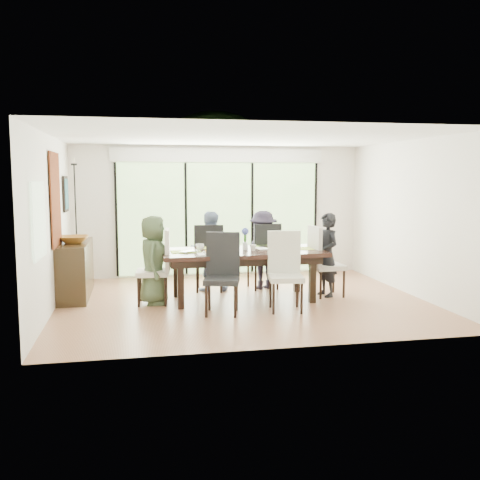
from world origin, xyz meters
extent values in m
cube|color=brown|center=(0.00, 0.00, -0.01)|extent=(6.00, 5.00, 0.01)
cube|color=white|center=(0.00, 0.00, 2.71)|extent=(6.00, 5.00, 0.01)
cube|color=silver|center=(0.00, 2.51, 1.35)|extent=(6.00, 0.02, 2.70)
cube|color=silver|center=(0.00, -2.51, 1.35)|extent=(6.00, 0.02, 2.70)
cube|color=beige|center=(-3.01, 0.00, 1.35)|extent=(0.02, 5.00, 2.70)
cube|color=white|center=(3.01, 0.00, 1.35)|extent=(0.02, 5.00, 2.70)
cube|color=#598C3F|center=(0.00, 2.47, 1.20)|extent=(4.20, 0.02, 2.30)
cube|color=white|center=(0.00, 2.46, 2.50)|extent=(4.40, 0.06, 0.28)
cube|color=black|center=(-2.10, 2.46, 1.20)|extent=(0.05, 0.04, 2.30)
cube|color=black|center=(-0.70, 2.46, 1.20)|extent=(0.05, 0.04, 2.30)
cube|color=black|center=(0.70, 2.46, 1.20)|extent=(0.05, 0.04, 2.30)
cube|color=black|center=(2.10, 2.46, 1.20)|extent=(0.05, 0.04, 2.30)
cube|color=#8CAD7F|center=(-2.97, -1.20, 1.50)|extent=(0.02, 0.90, 1.00)
cube|color=brown|center=(0.00, 3.40, -0.05)|extent=(6.00, 1.80, 0.10)
cube|color=#523223|center=(0.00, 4.20, 0.55)|extent=(6.00, 0.08, 0.06)
sphere|color=#14380F|center=(-1.80, 5.20, 1.44)|extent=(3.20, 3.20, 3.20)
sphere|color=#14380F|center=(0.40, 5.80, 1.80)|extent=(4.00, 4.00, 4.00)
sphere|color=#14380F|center=(2.20, 5.00, 1.26)|extent=(2.80, 2.80, 2.80)
sphere|color=#14380F|center=(-0.60, 6.50, 1.62)|extent=(3.60, 3.60, 3.60)
cube|color=black|center=(0.02, 0.13, 0.81)|extent=(2.69, 1.23, 0.07)
cube|color=black|center=(0.02, 0.13, 0.71)|extent=(2.46, 1.01, 0.11)
cube|color=black|center=(-1.06, -0.30, 0.39)|extent=(0.10, 0.10, 0.77)
cube|color=black|center=(1.10, -0.30, 0.39)|extent=(0.10, 0.10, 0.77)
cube|color=black|center=(-1.06, 0.56, 0.39)|extent=(0.10, 0.10, 0.77)
cube|color=black|center=(1.10, 0.56, 0.39)|extent=(0.10, 0.10, 0.77)
imported|color=#425337|center=(-1.46, 0.13, 0.72)|extent=(0.51, 0.73, 1.44)
imported|color=black|center=(1.50, 0.13, 0.72)|extent=(0.57, 0.75, 1.44)
imported|color=#7688AB|center=(-0.43, 0.96, 0.72)|extent=(0.68, 0.43, 1.44)
imported|color=#231E2D|center=(0.57, 0.96, 0.72)|extent=(0.75, 0.56, 1.44)
cube|color=#A5C245|center=(-0.93, 0.13, 0.84)|extent=(0.49, 0.36, 0.01)
cube|color=#A3B841|center=(0.97, 0.13, 0.84)|extent=(0.49, 0.36, 0.01)
cube|color=#93AD3D|center=(-0.43, 0.53, 0.84)|extent=(0.49, 0.36, 0.01)
cube|color=#84AB3D|center=(0.57, 0.53, 0.84)|extent=(0.49, 0.36, 0.01)
cube|color=white|center=(-0.53, -0.17, 0.84)|extent=(0.49, 0.36, 0.01)
cube|color=black|center=(-0.33, 0.48, 0.85)|extent=(0.29, 0.20, 0.01)
cube|color=black|center=(0.52, 0.48, 0.85)|extent=(0.27, 0.19, 0.01)
cube|color=white|center=(0.72, 0.08, 0.84)|extent=(0.34, 0.25, 0.00)
cube|color=white|center=(-0.53, -0.17, 0.86)|extent=(0.29, 0.29, 0.03)
cube|color=orange|center=(-0.53, -0.17, 0.88)|extent=(0.22, 0.22, 0.02)
cylinder|color=silver|center=(0.07, 0.18, 0.91)|extent=(0.09, 0.09, 0.13)
cylinder|color=#337226|center=(0.07, 0.18, 1.04)|extent=(0.04, 0.04, 0.18)
sphere|color=#444FAA|center=(0.07, 0.18, 1.15)|extent=(0.12, 0.12, 0.12)
imported|color=silver|center=(-0.83, 0.03, 0.85)|extent=(0.44, 0.41, 0.03)
imported|color=white|center=(-0.68, 0.28, 0.89)|extent=(0.16, 0.16, 0.11)
imported|color=white|center=(0.17, 0.03, 0.89)|extent=(0.16, 0.16, 0.10)
imported|color=white|center=(0.82, 0.23, 0.89)|extent=(0.19, 0.19, 0.11)
imported|color=white|center=(0.27, 0.18, 0.85)|extent=(0.22, 0.27, 0.02)
cube|color=black|center=(-2.76, 0.94, 0.47)|extent=(0.47, 1.68, 0.94)
imported|color=brown|center=(-2.76, 0.84, 1.01)|extent=(0.50, 0.50, 0.12)
cylinder|color=black|center=(-2.76, 1.29, 0.97)|extent=(0.10, 0.10, 0.04)
cylinder|color=black|center=(-2.76, 1.29, 1.63)|extent=(0.03, 0.03, 1.31)
cylinder|color=black|center=(-2.76, 1.29, 2.28)|extent=(0.10, 0.10, 0.03)
cylinder|color=silver|center=(-2.76, 1.29, 2.34)|extent=(0.04, 0.04, 0.10)
cube|color=maroon|center=(-2.97, 0.40, 1.70)|extent=(0.02, 1.00, 1.50)
cube|color=black|center=(-2.97, 1.70, 1.75)|extent=(0.03, 0.55, 0.65)
cube|color=#194551|center=(-2.95, 1.70, 1.75)|extent=(0.01, 0.45, 0.55)
camera|label=1|loc=(-1.74, -8.53, 2.06)|focal=40.00mm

